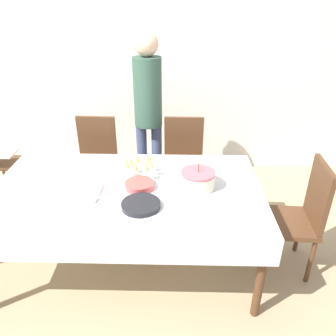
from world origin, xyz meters
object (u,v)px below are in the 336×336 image
object	(u,v)px
dining_chair_far_right	(183,161)
champagne_tray	(139,167)
birthday_cake	(198,179)
plate_stack_dessert	(139,185)
person_standing	(148,104)
high_chair	(6,170)
dining_chair_right_end	(299,214)
plate_stack_main	(141,205)
dining_chair_far_left	(96,160)

from	to	relation	value
dining_chair_far_right	champagne_tray	bearing A→B (deg)	-116.63
birthday_cake	plate_stack_dessert	distance (m)	0.44
person_standing	high_chair	size ratio (longest dim) A/B	2.47
birthday_cake	dining_chair_right_end	bearing A→B (deg)	-1.63
dining_chair_far_right	person_standing	size ratio (longest dim) A/B	0.54
dining_chair_right_end	plate_stack_dessert	world-z (taller)	dining_chair_right_end
birthday_cake	high_chair	distance (m)	2.03
plate_stack_dessert	dining_chair_far_right	bearing A→B (deg)	68.75
plate_stack_main	plate_stack_dessert	xyz separation A→B (m)	(-0.04, 0.25, 0.01)
plate_stack_dessert	champagne_tray	bearing A→B (deg)	94.57
dining_chair_far_left	high_chair	bearing A→B (deg)	-169.03
champagne_tray	person_standing	xyz separation A→B (m)	(0.00, 0.90, 0.24)
plate_stack_main	person_standing	xyz separation A→B (m)	(-0.05, 1.33, 0.31)
dining_chair_far_right	dining_chair_right_end	size ratio (longest dim) A/B	1.00
dining_chair_right_end	high_chair	size ratio (longest dim) A/B	1.34
dining_chair_right_end	birthday_cake	xyz separation A→B (m)	(-0.80, 0.02, 0.28)
champagne_tray	person_standing	distance (m)	0.93
dining_chair_far_right	plate_stack_dessert	distance (m)	1.01
champagne_tray	person_standing	world-z (taller)	person_standing
plate_stack_main	dining_chair_right_end	bearing A→B (deg)	11.81
plate_stack_dessert	person_standing	world-z (taller)	person_standing
plate_stack_dessert	birthday_cake	bearing A→B (deg)	2.87
birthday_cake	person_standing	distance (m)	1.18
dining_chair_right_end	birthday_cake	world-z (taller)	dining_chair_right_end
dining_chair_far_right	high_chair	xyz separation A→B (m)	(-1.78, -0.17, -0.04)
high_chair	plate_stack_dessert	bearing A→B (deg)	-27.41
plate_stack_dessert	plate_stack_main	bearing A→B (deg)	-81.97
dining_chair_far_right	plate_stack_main	world-z (taller)	dining_chair_far_right
dining_chair_right_end	champagne_tray	size ratio (longest dim) A/B	3.12
dining_chair_far_left	dining_chair_right_end	world-z (taller)	same
high_chair	dining_chair_far_left	bearing A→B (deg)	10.97
dining_chair_right_end	plate_stack_dessert	distance (m)	1.27
dining_chair_far_right	plate_stack_main	distance (m)	1.23
dining_chair_far_right	high_chair	distance (m)	1.79
dining_chair_far_left	person_standing	xyz separation A→B (m)	(0.54, 0.17, 0.55)
champagne_tray	plate_stack_dessert	distance (m)	0.19
person_standing	birthday_cake	bearing A→B (deg)	-66.85
dining_chair_far_right	birthday_cake	world-z (taller)	dining_chair_far_right
dining_chair_right_end	birthday_cake	size ratio (longest dim) A/B	3.70
birthday_cake	plate_stack_dessert	world-z (taller)	birthday_cake
champagne_tray	plate_stack_dessert	bearing A→B (deg)	-85.43
dining_chair_far_left	person_standing	size ratio (longest dim) A/B	0.54
plate_stack_main	high_chair	bearing A→B (deg)	145.82
dining_chair_far_left	birthday_cake	size ratio (longest dim) A/B	3.70
dining_chair_far_right	birthday_cake	distance (m)	0.94
dining_chair_far_left	plate_stack_main	world-z (taller)	dining_chair_far_left
person_standing	high_chair	world-z (taller)	person_standing
dining_chair_far_left	dining_chair_far_right	size ratio (longest dim) A/B	1.00
champagne_tray	high_chair	size ratio (longest dim) A/B	0.43
dining_chair_right_end	plate_stack_main	xyz separation A→B (m)	(-1.21, -0.25, 0.23)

